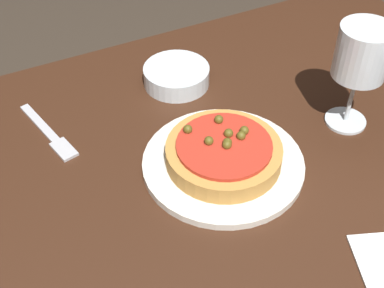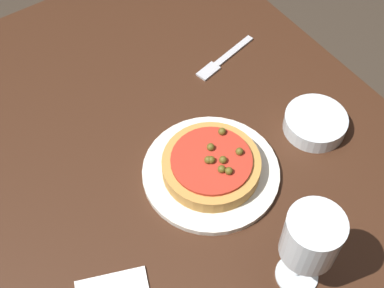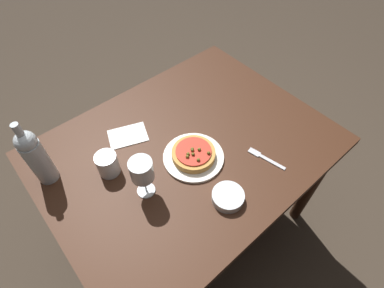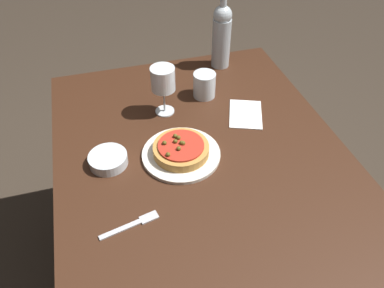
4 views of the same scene
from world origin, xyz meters
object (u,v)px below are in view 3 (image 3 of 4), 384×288
at_px(wine_glass, 142,171).
at_px(fork, 264,158).
at_px(wine_bottle, 36,156).
at_px(pizza, 194,154).
at_px(dining_table, 187,159).
at_px(dinner_plate, 194,157).
at_px(side_bowl, 228,197).
at_px(water_cup, 108,164).

relative_size(wine_glass, fork, 1.10).
relative_size(wine_bottle, fork, 1.84).
bearing_deg(wine_glass, pizza, 179.74).
bearing_deg(dining_table, dinner_plate, 73.77).
bearing_deg(wine_bottle, side_bowl, 131.21).
relative_size(dining_table, side_bowl, 9.98).
distance_m(dining_table, water_cup, 0.36).
height_order(water_cup, fork, water_cup).
distance_m(pizza, fork, 0.29).
bearing_deg(side_bowl, dinner_plate, -97.17).
relative_size(pizza, water_cup, 1.85).
height_order(dinner_plate, wine_glass, wine_glass).
xyz_separation_m(dining_table, wine_glass, (0.25, 0.07, 0.23)).
bearing_deg(pizza, dinner_plate, -113.10).
relative_size(dinner_plate, side_bowl, 2.08).
bearing_deg(dining_table, wine_glass, 14.61).
distance_m(dining_table, wine_bottle, 0.60).
height_order(pizza, wine_bottle, wine_bottle).
bearing_deg(fork, wine_glass, 54.87).
bearing_deg(wine_glass, dinner_plate, 179.82).
bearing_deg(dinner_plate, wine_glass, -0.18).
relative_size(wine_bottle, side_bowl, 2.53).
height_order(wine_glass, wine_bottle, wine_bottle).
distance_m(dinner_plate, fork, 0.29).
height_order(pizza, fork, pizza).
xyz_separation_m(dining_table, dinner_plate, (0.02, 0.07, 0.10)).
bearing_deg(dinner_plate, water_cup, -29.75).
xyz_separation_m(dinner_plate, pizza, (0.00, 0.00, 0.02)).
relative_size(dining_table, pizza, 6.77).
bearing_deg(water_cup, wine_glass, 108.93).
xyz_separation_m(dinner_plate, wine_glass, (0.23, -0.00, 0.13)).
relative_size(dinner_plate, wine_bottle, 0.82).
xyz_separation_m(dinner_plate, side_bowl, (0.03, 0.22, 0.01)).
relative_size(dinner_plate, wine_glass, 1.37).
height_order(dining_table, dinner_plate, dinner_plate).
bearing_deg(water_cup, dining_table, 162.23).
bearing_deg(pizza, water_cup, -29.81).
distance_m(water_cup, fork, 0.62).
distance_m(wine_glass, side_bowl, 0.32).
bearing_deg(fork, wine_bottle, 42.95).
xyz_separation_m(wine_glass, wine_bottle, (0.25, -0.29, 0.00)).
bearing_deg(fork, dinner_plate, 36.67).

